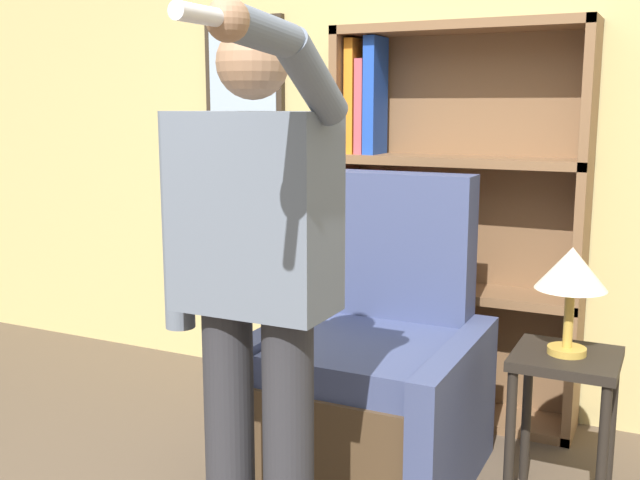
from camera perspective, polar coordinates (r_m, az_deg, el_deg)
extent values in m
cube|color=tan|center=(3.66, 8.94, 9.18)|extent=(8.00, 0.06, 2.80)
cube|color=#33281E|center=(4.06, -5.79, 12.89)|extent=(0.46, 0.04, 0.53)
cube|color=#9EB2C6|center=(4.04, -5.96, 12.90)|extent=(0.40, 0.01, 0.47)
cube|color=brown|center=(3.68, 1.84, 1.62)|extent=(0.04, 0.28, 1.82)
cube|color=brown|center=(3.38, 19.33, 0.29)|extent=(0.04, 0.28, 1.82)
cube|color=brown|center=(3.62, 10.80, 1.29)|extent=(1.15, 0.01, 1.82)
cube|color=brown|center=(3.73, 9.78, -12.59)|extent=(1.15, 0.28, 0.04)
cube|color=brown|center=(3.55, 10.07, -3.84)|extent=(1.15, 0.28, 0.04)
cube|color=brown|center=(3.46, 10.38, 5.95)|extent=(1.15, 0.28, 0.04)
cube|color=brown|center=(3.46, 10.70, 15.66)|extent=(1.15, 0.28, 0.04)
cube|color=black|center=(3.81, 2.54, -8.09)|extent=(0.05, 0.18, 0.45)
cube|color=purple|center=(3.80, 3.10, -8.55)|extent=(0.03, 0.17, 0.39)
cube|color=#BC4C56|center=(3.77, 3.61, -7.87)|extent=(0.03, 0.19, 0.50)
cube|color=white|center=(3.66, 2.64, 0.87)|extent=(0.05, 0.17, 0.48)
cube|color=#BC4C56|center=(3.65, 3.41, 0.47)|extent=(0.04, 0.19, 0.43)
cube|color=red|center=(3.62, 4.11, 1.12)|extent=(0.05, 0.19, 0.52)
cube|color=orange|center=(3.62, 2.66, 10.84)|extent=(0.04, 0.16, 0.53)
cube|color=#BC4C56|center=(3.60, 3.38, 10.09)|extent=(0.04, 0.15, 0.44)
cube|color=#1E47B2|center=(3.58, 4.24, 10.88)|extent=(0.06, 0.18, 0.54)
cube|color=#4C3823|center=(3.05, 3.55, -13.68)|extent=(0.62, 0.79, 0.45)
cube|color=#3D4770|center=(2.91, 3.30, -8.82)|extent=(0.58, 0.67, 0.12)
cube|color=#3D4770|center=(3.21, 6.08, -3.44)|extent=(0.62, 0.16, 0.96)
cube|color=#3D4770|center=(3.16, -2.57, -11.35)|extent=(0.10, 0.87, 0.59)
cube|color=#3D4770|center=(2.91, 10.27, -13.46)|extent=(0.10, 0.87, 0.59)
cylinder|color=#2D2D33|center=(2.37, -6.88, -15.29)|extent=(0.15, 0.15, 0.88)
cylinder|color=#2D2D33|center=(2.28, -2.42, -16.35)|extent=(0.15, 0.15, 0.88)
cube|color=slate|center=(2.11, -4.99, 2.08)|extent=(0.45, 0.24, 0.56)
sphere|color=#997051|center=(2.09, -5.16, 13.31)|extent=(0.20, 0.20, 0.20)
cylinder|color=slate|center=(2.26, -10.84, 1.37)|extent=(0.09, 0.09, 0.65)
cylinder|color=slate|center=(1.87, -0.60, 12.19)|extent=(0.09, 0.28, 0.23)
cylinder|color=slate|center=(1.66, -4.52, 15.57)|extent=(0.08, 0.27, 0.10)
sphere|color=#997051|center=(1.56, -7.04, 16.32)|extent=(0.09, 0.09, 0.09)
cylinder|color=white|center=(1.48, -9.13, 16.60)|extent=(0.04, 0.15, 0.04)
cube|color=black|center=(2.83, 18.25, -8.58)|extent=(0.36, 0.36, 0.04)
cylinder|color=black|center=(2.82, 14.25, -14.89)|extent=(0.04, 0.04, 0.55)
cylinder|color=black|center=(2.78, 20.69, -15.60)|extent=(0.04, 0.04, 0.55)
cylinder|color=black|center=(3.10, 15.46, -12.60)|extent=(0.04, 0.04, 0.55)
cylinder|color=black|center=(3.07, 21.27, -13.20)|extent=(0.04, 0.04, 0.55)
cylinder|color=gold|center=(2.82, 18.28, -8.00)|extent=(0.14, 0.14, 0.02)
cylinder|color=gold|center=(2.79, 18.42, -5.68)|extent=(0.03, 0.03, 0.21)
cone|color=beige|center=(2.75, 18.63, -2.05)|extent=(0.25, 0.25, 0.15)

